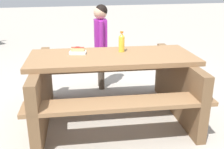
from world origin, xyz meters
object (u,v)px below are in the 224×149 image
picnic_table (112,81)px  soda_bottle (122,42)px  child_in_coat (101,36)px  hotdog_tray (78,51)px

picnic_table → soda_bottle: 0.45m
child_in_coat → hotdog_tray: bearing=61.1°
soda_bottle → hotdog_tray: soda_bottle is taller
hotdog_tray → soda_bottle: bearing=176.5°
picnic_table → hotdog_tray: (0.35, -0.14, 0.34)m
hotdog_tray → child_in_coat: bearing=-118.9°
picnic_table → child_in_coat: bearing=-94.8°
hotdog_tray → child_in_coat: child_in_coat is taller
hotdog_tray → child_in_coat: size_ratio=0.17×
child_in_coat → soda_bottle: bearing=94.5°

